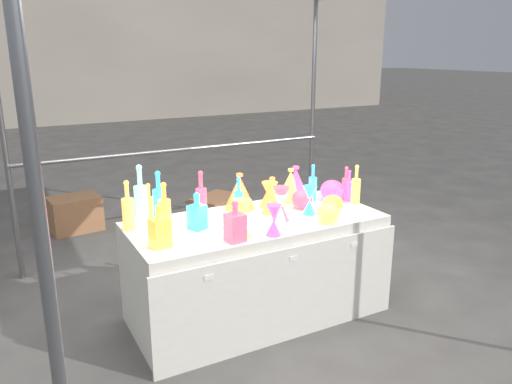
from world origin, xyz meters
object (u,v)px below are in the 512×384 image
display_table (257,268)px  hourglass_0 (281,204)px  lampshade_0 (272,192)px  bottle_0 (149,202)px  decanter_0 (160,226)px  cardboard_box_closed (75,213)px  globe_0 (333,205)px

display_table → hourglass_0: size_ratio=7.61×
lampshade_0 → bottle_0: bearing=-169.9°
decanter_0 → cardboard_box_closed: bearing=83.3°
cardboard_box_closed → lampshade_0: 2.68m
decanter_0 → lampshade_0: bearing=11.5°
cardboard_box_closed → globe_0: bearing=-68.6°
globe_0 → lampshade_0: size_ratio=0.68×
cardboard_box_closed → decanter_0: 2.80m
hourglass_0 → lampshade_0: (0.11, 0.31, -0.01)m
bottle_0 → globe_0: (1.23, -0.47, -0.08)m
lampshade_0 → decanter_0: bearing=-142.8°
display_table → cardboard_box_closed: size_ratio=3.55×
lampshade_0 → globe_0: bearing=-33.8°
bottle_0 → decanter_0: 0.49m
bottle_0 → lampshade_0: bottle_0 is taller
hourglass_0 → lampshade_0: size_ratio=1.05×
display_table → cardboard_box_closed: display_table is taller
hourglass_0 → globe_0: (0.41, -0.05, -0.06)m
display_table → globe_0: bearing=-14.8°
lampshade_0 → hourglass_0: bearing=-92.8°
cardboard_box_closed → hourglass_0: bearing=-75.5°
decanter_0 → hourglass_0: size_ratio=1.11×
hourglass_0 → decanter_0: bearing=-175.5°
decanter_0 → globe_0: decanter_0 is taller
display_table → bottle_0: size_ratio=6.66×
cardboard_box_closed → lampshade_0: size_ratio=2.26×
bottle_0 → decanter_0: size_ratio=1.03×
hourglass_0 → bottle_0: bearing=153.2°
cardboard_box_closed → bottle_0: 2.34m
display_table → globe_0: 0.72m
hourglass_0 → globe_0: hourglass_0 is taller
decanter_0 → hourglass_0: (0.90, 0.07, -0.01)m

